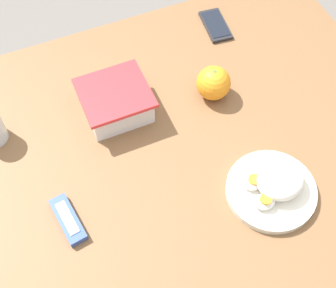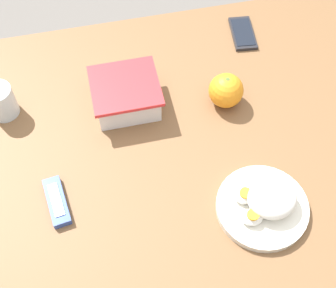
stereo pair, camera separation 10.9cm
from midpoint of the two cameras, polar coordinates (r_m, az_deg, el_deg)
ground_plane at (r=1.74m, az=-2.46°, el=-13.99°), size 10.00×10.00×0.00m
table at (r=1.16m, az=-3.60°, el=-3.91°), size 1.29×0.96×0.70m
food_container at (r=1.16m, az=-9.06°, el=4.83°), size 0.17×0.16×0.08m
orange_fruit at (r=1.18m, az=2.93°, el=7.24°), size 0.09×0.09×0.09m
rice_plate at (r=1.05m, az=9.92°, el=-5.42°), size 0.20×0.20×0.07m
candy_bar at (r=1.05m, az=-15.03°, el=-9.15°), size 0.05×0.12×0.02m
cell_phone at (r=1.38m, az=3.52°, el=14.12°), size 0.07×0.13×0.01m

